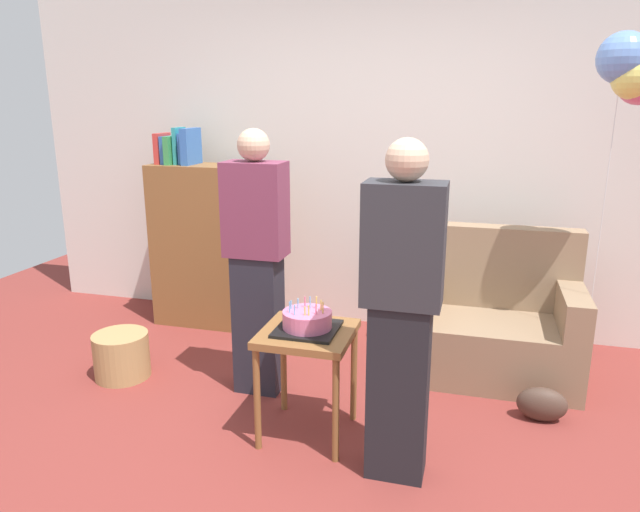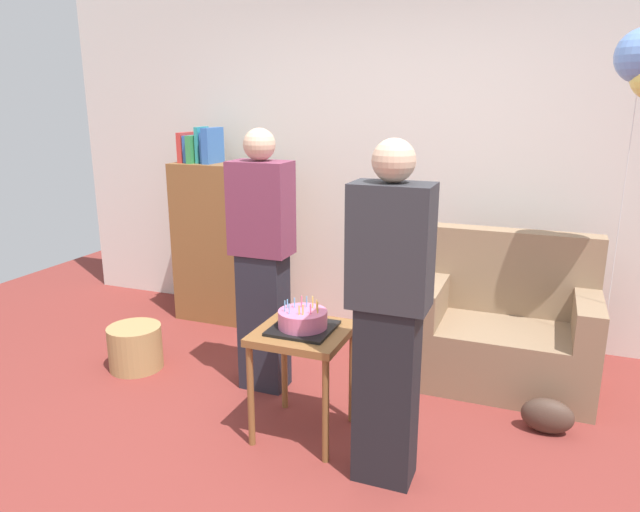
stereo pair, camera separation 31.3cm
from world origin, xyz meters
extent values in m
plane|color=maroon|center=(0.00, 0.00, 0.00)|extent=(8.00, 8.00, 0.00)
cube|color=silver|center=(0.00, 2.05, 1.35)|extent=(6.00, 0.10, 2.70)
cube|color=#8C7054|center=(0.87, 1.27, 0.20)|extent=(1.10, 0.70, 0.40)
cube|color=#8C7054|center=(0.87, 1.54, 0.68)|extent=(1.10, 0.16, 0.56)
cube|color=#8C7054|center=(0.40, 1.27, 0.52)|extent=(0.16, 0.70, 0.24)
cube|color=#8C7054|center=(1.34, 1.27, 0.52)|extent=(0.16, 0.70, 0.24)
cube|color=brown|center=(-1.38, 1.65, 0.65)|extent=(0.80, 0.36, 1.30)
cube|color=red|center=(-1.70, 1.65, 1.42)|extent=(0.04, 0.21, 0.24)
cube|color=#3366B7|center=(-1.65, 1.65, 1.41)|extent=(0.05, 0.19, 0.21)
cube|color=#38934C|center=(-1.60, 1.65, 1.41)|extent=(0.05, 0.26, 0.22)
cube|color=teal|center=(-1.55, 1.65, 1.44)|extent=(0.03, 0.17, 0.28)
cube|color=#3366B7|center=(-1.51, 1.65, 1.42)|extent=(0.04, 0.16, 0.24)
cube|color=#3366B7|center=(-1.45, 1.65, 1.44)|extent=(0.06, 0.25, 0.28)
cube|color=brown|center=(-0.10, 0.26, 0.59)|extent=(0.48, 0.48, 0.04)
cylinder|color=brown|center=(-0.31, 0.05, 0.28)|extent=(0.04, 0.04, 0.57)
cylinder|color=brown|center=(0.11, 0.05, 0.28)|extent=(0.04, 0.04, 0.57)
cylinder|color=brown|center=(-0.31, 0.47, 0.28)|extent=(0.04, 0.04, 0.57)
cylinder|color=brown|center=(0.11, 0.47, 0.28)|extent=(0.04, 0.04, 0.57)
cube|color=black|center=(-0.10, 0.26, 0.62)|extent=(0.32, 0.32, 0.02)
cylinder|color=#D66B93|center=(-0.10, 0.26, 0.67)|extent=(0.26, 0.26, 0.09)
cylinder|color=#F2CC4C|center=(-0.01, 0.26, 0.75)|extent=(0.01, 0.01, 0.06)
cylinder|color=#F2CC4C|center=(-0.03, 0.30, 0.74)|extent=(0.01, 0.01, 0.06)
cylinder|color=#F2CC4C|center=(-0.06, 0.32, 0.75)|extent=(0.01, 0.01, 0.06)
cylinder|color=#66B2E5|center=(-0.10, 0.32, 0.75)|extent=(0.01, 0.01, 0.06)
cylinder|color=#EA668C|center=(-0.13, 0.31, 0.75)|extent=(0.01, 0.01, 0.06)
cylinder|color=#66B2E5|center=(-0.16, 0.29, 0.74)|extent=(0.01, 0.01, 0.06)
cylinder|color=#66B2E5|center=(-0.19, 0.27, 0.74)|extent=(0.01, 0.01, 0.05)
cylinder|color=#66B2E5|center=(-0.18, 0.21, 0.74)|extent=(0.01, 0.01, 0.06)
cylinder|color=#66B2E5|center=(-0.14, 0.19, 0.74)|extent=(0.01, 0.01, 0.06)
cylinder|color=#F2CC4C|center=(-0.09, 0.20, 0.74)|extent=(0.01, 0.01, 0.05)
cylinder|color=#F2CC4C|center=(-0.07, 0.20, 0.74)|extent=(0.01, 0.01, 0.05)
cylinder|color=#EA668C|center=(-0.04, 0.23, 0.74)|extent=(0.01, 0.01, 0.05)
cube|color=#23232D|center=(-0.54, 0.68, 0.44)|extent=(0.28, 0.20, 0.88)
cube|color=#75334C|center=(-0.54, 0.68, 1.16)|extent=(0.36, 0.22, 0.56)
sphere|color=#D1A889|center=(-0.54, 0.68, 1.53)|extent=(0.19, 0.19, 0.19)
cube|color=black|center=(0.42, 0.04, 0.44)|extent=(0.28, 0.20, 0.88)
cube|color=#2D2D33|center=(0.42, 0.04, 1.16)|extent=(0.36, 0.22, 0.56)
sphere|color=#D1A889|center=(0.42, 0.04, 1.53)|extent=(0.19, 0.19, 0.19)
cylinder|color=#A88451|center=(-1.48, 0.58, 0.15)|extent=(0.36, 0.36, 0.30)
ellipsoid|color=#473328|center=(1.16, 0.75, 0.10)|extent=(0.28, 0.14, 0.20)
cylinder|color=silver|center=(1.43, 1.19, 0.93)|extent=(0.00, 0.00, 1.86)
camera|label=1|loc=(0.74, -2.48, 1.78)|focal=32.65mm
camera|label=2|loc=(1.03, -2.38, 1.78)|focal=32.65mm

